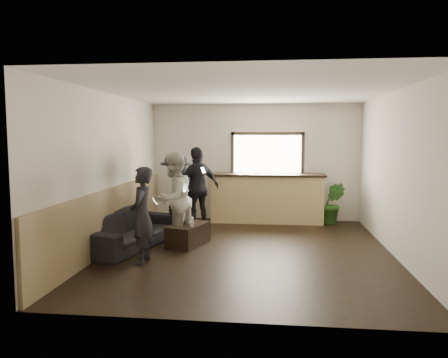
# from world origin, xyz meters

# --- Properties ---
(ground) EXTENTS (5.00, 6.00, 0.01)m
(ground) POSITION_xyz_m (0.00, 0.00, 0.00)
(ground) COLOR black
(room_shell) EXTENTS (5.01, 6.01, 2.80)m
(room_shell) POSITION_xyz_m (-0.74, 0.00, 1.47)
(room_shell) COLOR silver
(room_shell) RESTS_ON ground
(bar_counter) EXTENTS (2.70, 0.68, 2.13)m
(bar_counter) POSITION_xyz_m (0.30, 2.70, 0.64)
(bar_counter) COLOR tan
(bar_counter) RESTS_ON ground
(sofa) EXTENTS (1.43, 2.41, 0.66)m
(sofa) POSITION_xyz_m (-2.15, 0.04, 0.33)
(sofa) COLOR black
(sofa) RESTS_ON ground
(coffee_table) EXTENTS (0.74, 1.00, 0.40)m
(coffee_table) POSITION_xyz_m (-1.12, 0.29, 0.20)
(coffee_table) COLOR black
(coffee_table) RESTS_ON ground
(cup_a) EXTENTS (0.17, 0.17, 0.10)m
(cup_a) POSITION_xyz_m (-1.12, 0.53, 0.44)
(cup_a) COLOR silver
(cup_a) RESTS_ON coffee_table
(cup_b) EXTENTS (0.12, 0.12, 0.09)m
(cup_b) POSITION_xyz_m (-1.01, 0.05, 0.44)
(cup_b) COLOR silver
(cup_b) RESTS_ON coffee_table
(potted_plant) EXTENTS (0.60, 0.52, 0.97)m
(potted_plant) POSITION_xyz_m (1.82, 2.60, 0.49)
(potted_plant) COLOR #2D6623
(potted_plant) RESTS_ON ground
(person_a) EXTENTS (0.47, 0.58, 1.55)m
(person_a) POSITION_xyz_m (-1.64, -0.89, 0.77)
(person_a) COLOR black
(person_a) RESTS_ON ground
(person_b) EXTENTS (0.94, 1.04, 1.74)m
(person_b) POSITION_xyz_m (-1.38, 0.26, 0.87)
(person_b) COLOR beige
(person_b) RESTS_ON ground
(person_c) EXTENTS (0.72, 1.15, 1.70)m
(person_c) POSITION_xyz_m (-1.50, 0.99, 0.85)
(person_c) COLOR black
(person_c) RESTS_ON ground
(person_d) EXTENTS (1.08, 1.02, 1.80)m
(person_d) POSITION_xyz_m (-1.19, 1.82, 0.90)
(person_d) COLOR black
(person_d) RESTS_ON ground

